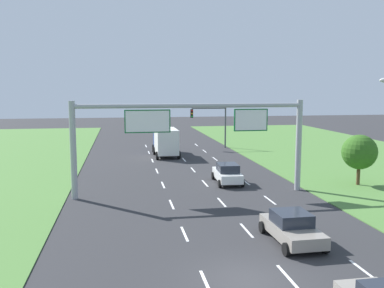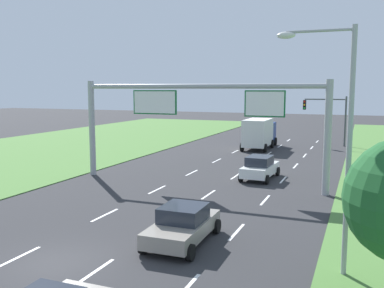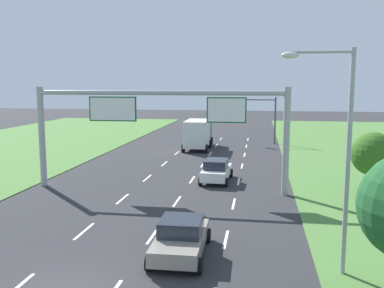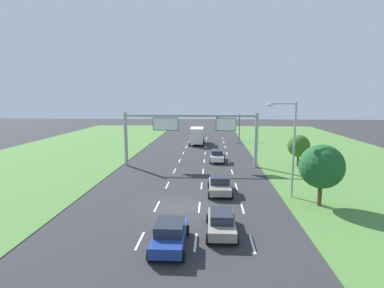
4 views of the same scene
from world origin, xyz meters
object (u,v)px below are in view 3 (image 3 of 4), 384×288
(roadside_tree_mid, at_px, (373,154))
(car_lead_silver, at_px, (181,237))
(street_lamp, at_px, (338,143))
(traffic_light_mast, at_px, (259,111))
(sign_gantry, at_px, (159,119))
(car_near_red, at_px, (216,170))
(box_truck, at_px, (198,133))

(roadside_tree_mid, bearing_deg, car_lead_silver, -132.45)
(car_lead_silver, distance_m, street_lamp, 7.47)
(traffic_light_mast, height_order, roadside_tree_mid, traffic_light_mast)
(roadside_tree_mid, bearing_deg, street_lamp, -109.61)
(sign_gantry, bearing_deg, car_near_red, 42.06)
(roadside_tree_mid, bearing_deg, box_truck, 127.61)
(car_lead_silver, height_order, sign_gantry, sign_gantry)
(sign_gantry, relative_size, traffic_light_mast, 3.08)
(car_near_red, relative_size, sign_gantry, 0.25)
(sign_gantry, height_order, street_lamp, street_lamp)
(traffic_light_mast, xyz_separation_m, street_lamp, (2.97, -35.46, 1.21))
(car_near_red, height_order, street_lamp, street_lamp)
(car_near_red, xyz_separation_m, street_lamp, (5.94, -14.78, 4.25))
(traffic_light_mast, relative_size, roadside_tree_mid, 1.35)
(car_near_red, relative_size, car_lead_silver, 0.98)
(box_truck, relative_size, street_lamp, 0.84)
(car_near_red, distance_m, street_lamp, 16.48)
(car_lead_silver, distance_m, sign_gantry, 11.98)
(car_near_red, bearing_deg, sign_gantry, -135.40)
(car_lead_silver, distance_m, traffic_light_mast, 34.88)
(traffic_light_mast, bearing_deg, roadside_tree_mid, -72.49)
(car_lead_silver, xyz_separation_m, traffic_light_mast, (3.08, 34.60, 3.08))
(roadside_tree_mid, bearing_deg, traffic_light_mast, 107.51)
(car_lead_silver, bearing_deg, car_near_red, 88.48)
(car_lead_silver, relative_size, box_truck, 0.62)
(car_near_red, bearing_deg, traffic_light_mast, 84.36)
(street_lamp, bearing_deg, car_lead_silver, 171.93)
(traffic_light_mast, bearing_deg, box_truck, -141.61)
(roadside_tree_mid, bearing_deg, car_near_red, 166.12)
(traffic_light_mast, bearing_deg, sign_gantry, -105.28)
(box_truck, distance_m, traffic_light_mast, 8.64)
(box_truck, bearing_deg, car_lead_silver, -83.72)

